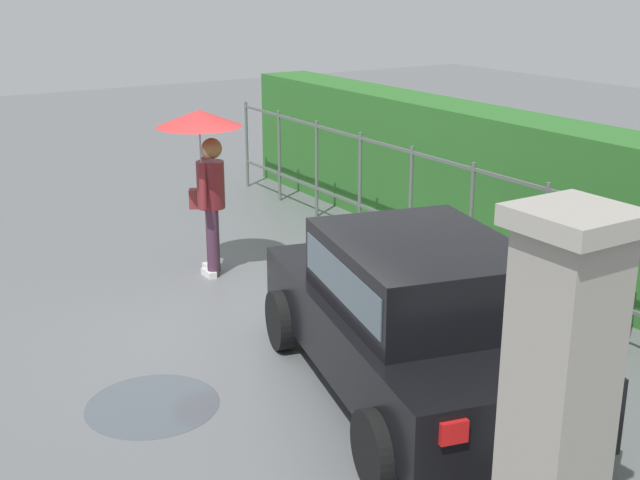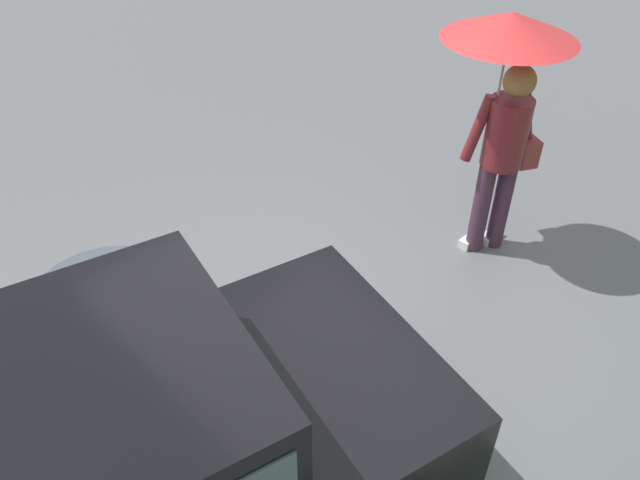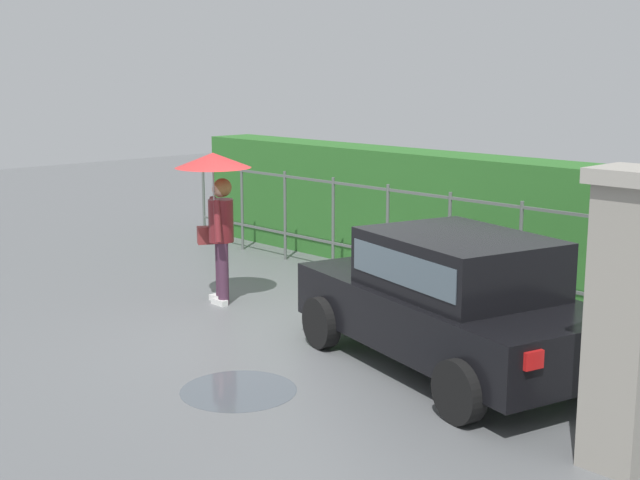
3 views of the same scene
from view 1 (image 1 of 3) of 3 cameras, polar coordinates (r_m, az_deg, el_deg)
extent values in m
plane|color=slate|center=(8.92, -3.80, -6.10)|extent=(40.00, 40.00, 0.00)
cube|color=black|center=(7.44, 6.26, -6.28)|extent=(3.98, 2.47, 0.60)
cube|color=black|center=(7.09, 6.92, -2.31)|extent=(2.19, 1.85, 0.60)
cube|color=#4C5B66|center=(7.09, 6.93, -2.16)|extent=(2.05, 1.83, 0.33)
cylinder|color=black|center=(8.36, -2.66, -5.50)|extent=(0.63, 0.32, 0.60)
cylinder|color=black|center=(8.93, 7.78, -4.11)|extent=(0.63, 0.32, 0.60)
cylinder|color=black|center=(6.26, 3.85, -14.08)|extent=(0.63, 0.32, 0.60)
cylinder|color=black|center=(7.00, 16.94, -11.21)|extent=(0.63, 0.32, 0.60)
cube|color=red|center=(5.67, 9.11, -12.84)|extent=(0.11, 0.21, 0.16)
cube|color=red|center=(6.21, 18.32, -10.71)|extent=(0.11, 0.21, 0.16)
cylinder|color=#47283D|center=(10.36, -7.37, -0.23)|extent=(0.15, 0.15, 0.86)
cylinder|color=#47283D|center=(10.55, -7.31, 0.11)|extent=(0.15, 0.15, 0.86)
cube|color=white|center=(10.48, -7.62, -2.26)|extent=(0.26, 0.10, 0.08)
cube|color=white|center=(10.67, -7.55, -1.90)|extent=(0.26, 0.10, 0.08)
cylinder|color=maroon|center=(10.26, -7.50, 3.77)|extent=(0.34, 0.34, 0.58)
sphere|color=#DBAD89|center=(10.16, -7.59, 6.13)|extent=(0.22, 0.22, 0.22)
sphere|color=olive|center=(10.16, -7.43, 6.24)|extent=(0.25, 0.25, 0.25)
cylinder|color=maroon|center=(10.04, -8.03, 3.62)|extent=(0.24, 0.19, 0.56)
cylinder|color=maroon|center=(10.47, -7.87, 4.21)|extent=(0.24, 0.19, 0.56)
cylinder|color=#B2B2B7|center=(10.11, -8.17, 5.55)|extent=(0.02, 0.02, 0.77)
cone|color=red|center=(10.02, -8.29, 8.26)|extent=(1.02, 1.02, 0.20)
cube|color=maroon|center=(10.57, -8.01, 2.83)|extent=(0.30, 0.38, 0.24)
cube|color=gray|center=(5.07, 15.88, -11.84)|extent=(0.48, 0.48, 2.30)
cube|color=#9E998E|center=(4.61, 17.14, 1.39)|extent=(0.60, 0.60, 0.12)
cylinder|color=#59605B|center=(14.75, -5.04, 6.53)|extent=(0.05, 0.05, 1.50)
cylinder|color=#59605B|center=(13.75, -2.80, 5.76)|extent=(0.05, 0.05, 1.50)
cylinder|color=#59605B|center=(12.78, -0.23, 4.86)|extent=(0.05, 0.05, 1.50)
cylinder|color=#59605B|center=(11.84, 2.74, 3.80)|extent=(0.05, 0.05, 1.50)
cylinder|color=#59605B|center=(10.95, 6.21, 2.55)|extent=(0.05, 0.05, 1.50)
cylinder|color=#59605B|center=(10.11, 10.27, 1.08)|extent=(0.05, 0.05, 1.50)
cylinder|color=#59605B|center=(9.33, 15.02, -0.66)|extent=(0.05, 0.05, 1.50)
cylinder|color=#59605B|center=(8.64, 20.59, -2.68)|extent=(0.05, 0.05, 1.50)
cube|color=#59605B|center=(9.94, 10.48, 4.78)|extent=(11.56, 0.03, 0.04)
cube|color=#59605B|center=(10.19, 10.18, -0.54)|extent=(11.56, 0.03, 0.04)
cube|color=#2D6B28|center=(10.76, 14.42, 2.93)|extent=(12.56, 0.90, 1.90)
cylinder|color=#4C545B|center=(7.57, -11.39, -11.01)|extent=(1.17, 1.17, 0.00)
camera|label=2|loc=(7.92, 20.18, 15.93)|focal=34.40mm
camera|label=3|loc=(2.85, -122.83, -19.40)|focal=48.43mm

